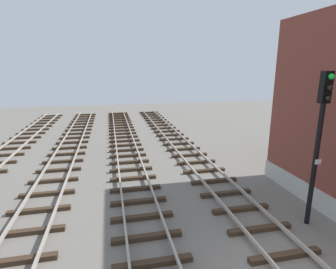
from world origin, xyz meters
TOP-DOWN VIEW (x-y plane):
  - signal_mast at (2.86, 2.28)m, footprint 0.36×0.40m

SIDE VIEW (x-z plane):
  - signal_mast at x=2.86m, z-range 0.72..6.52m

